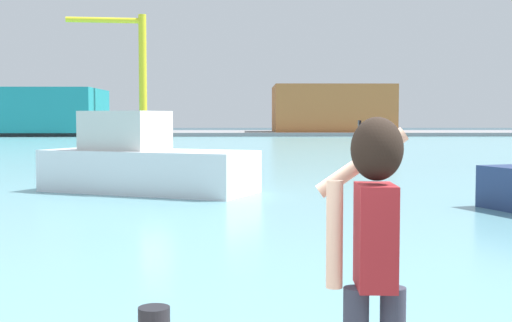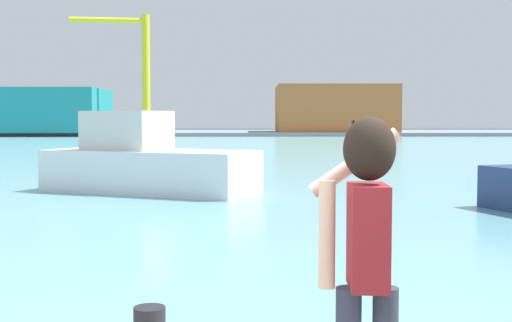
{
  "view_description": "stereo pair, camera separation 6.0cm",
  "coord_description": "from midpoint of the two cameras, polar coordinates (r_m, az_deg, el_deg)",
  "views": [
    {
      "loc": [
        0.04,
        -3.47,
        2.31
      ],
      "look_at": [
        0.22,
        7.72,
        1.61
      ],
      "focal_mm": 47.81,
      "sensor_mm": 36.0,
      "label": 1
    },
    {
      "loc": [
        0.1,
        -3.47,
        2.31
      ],
      "look_at": [
        0.22,
        7.72,
        1.61
      ],
      "focal_mm": 47.81,
      "sensor_mm": 36.0,
      "label": 2
    }
  ],
  "objects": [
    {
      "name": "ground_plane",
      "position": [
        53.52,
        -0.7,
        1.12
      ],
      "size": [
        220.0,
        220.0,
        0.0
      ],
      "primitive_type": "plane",
      "color": "#334751"
    },
    {
      "name": "harbor_water",
      "position": [
        55.52,
        -0.7,
        1.22
      ],
      "size": [
        140.0,
        100.0,
        0.02
      ],
      "primitive_type": "cube",
      "color": "#6BA8B2",
      "rests_on": "ground_plane"
    },
    {
      "name": "far_shore_dock",
      "position": [
        95.49,
        -0.67,
        2.35
      ],
      "size": [
        140.0,
        20.0,
        0.48
      ],
      "primitive_type": "cube",
      "color": "gray",
      "rests_on": "ground_plane"
    },
    {
      "name": "person_photographer",
      "position": [
        3.73,
        9.62,
        -6.74
      ],
      "size": [
        0.53,
        0.55,
        1.74
      ],
      "rotation": [
        0.0,
        0.0,
        1.52
      ],
      "color": "#2D3342",
      "rests_on": "quay_promenade"
    },
    {
      "name": "boat_moored",
      "position": [
        21.49,
        -9.13,
        -0.16
      ],
      "size": [
        7.04,
        4.99,
        2.52
      ],
      "rotation": [
        0.0,
        0.0,
        -0.41
      ],
      "color": "white",
      "rests_on": "harbor_water"
    },
    {
      "name": "warehouse_left",
      "position": [
        94.71,
        -17.88,
        4.04
      ],
      "size": [
        17.61,
        12.93,
        5.69
      ],
      "primitive_type": "cube",
      "color": "teal",
      "rests_on": "far_shore_dock"
    },
    {
      "name": "warehouse_right",
      "position": [
        94.06,
        6.6,
        4.37
      ],
      "size": [
        15.76,
        12.58,
        6.27
      ],
      "primitive_type": "cube",
      "color": "#B26633",
      "rests_on": "far_shore_dock"
    },
    {
      "name": "port_crane",
      "position": [
        89.6,
        -9.9,
        8.22
      ],
      "size": [
        10.0,
        1.99,
        15.09
      ],
      "color": "yellow",
      "rests_on": "far_shore_dock"
    }
  ]
}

